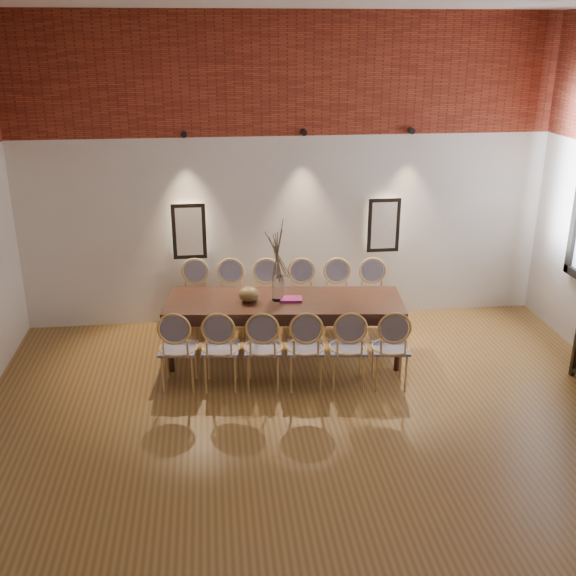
{
  "coord_description": "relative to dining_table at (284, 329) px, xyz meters",
  "views": [
    {
      "loc": [
        -1.0,
        -5.15,
        3.71
      ],
      "look_at": [
        -0.18,
        1.85,
        1.05
      ],
      "focal_mm": 42.0,
      "sensor_mm": 36.0,
      "label": 1
    }
  ],
  "objects": [
    {
      "name": "chair_far_e",
      "position": [
        0.78,
        0.65,
        0.09
      ],
      "size": [
        0.48,
        0.48,
        0.94
      ],
      "primitive_type": null,
      "rotation": [
        0.0,
        0.0,
        3.03
      ],
      "color": "tan",
      "rests_on": "floor"
    },
    {
      "name": "spot_fixture_left",
      "position": [
        -1.12,
        1.17,
        2.17
      ],
      "size": [
        0.08,
        0.1,
        0.08
      ],
      "primitive_type": "cylinder",
      "rotation": [
        1.57,
        0.0,
        0.0
      ],
      "color": "black",
      "rests_on": "wall_back"
    },
    {
      "name": "chair_near_b",
      "position": [
        -0.78,
        -0.65,
        0.09
      ],
      "size": [
        0.48,
        0.48,
        0.94
      ],
      "primitive_type": null,
      "rotation": [
        0.0,
        0.0,
        -0.11
      ],
      "color": "tan",
      "rests_on": "floor"
    },
    {
      "name": "chair_near_f",
      "position": [
        1.08,
        -0.85,
        0.09
      ],
      "size": [
        0.48,
        0.48,
        0.94
      ],
      "primitive_type": null,
      "rotation": [
        0.0,
        0.0,
        -0.11
      ],
      "color": "tan",
      "rests_on": "floor"
    },
    {
      "name": "chair_near_e",
      "position": [
        0.62,
        -0.8,
        0.09
      ],
      "size": [
        0.48,
        0.48,
        0.94
      ],
      "primitive_type": null,
      "rotation": [
        0.0,
        0.0,
        -0.11
      ],
      "color": "tan",
      "rests_on": "floor"
    },
    {
      "name": "niche_left",
      "position": [
        -1.12,
        1.2,
        0.93
      ],
      "size": [
        0.36,
        0.06,
        0.66
      ],
      "primitive_type": "cube",
      "color": "#FFEAC6",
      "rests_on": "wall_back"
    },
    {
      "name": "chair_far_b",
      "position": [
        -0.62,
        0.8,
        0.09
      ],
      "size": [
        0.48,
        0.48,
        0.94
      ],
      "primitive_type": null,
      "rotation": [
        0.0,
        0.0,
        3.03
      ],
      "color": "tan",
      "rests_on": "floor"
    },
    {
      "name": "floor",
      "position": [
        0.18,
        -2.25,
        -0.39
      ],
      "size": [
        7.0,
        7.0,
        0.02
      ],
      "primitive_type": "cube",
      "color": "olive",
      "rests_on": "ground"
    },
    {
      "name": "chair_far_a",
      "position": [
        -1.08,
        0.85,
        0.09
      ],
      "size": [
        0.48,
        0.48,
        0.94
      ],
      "primitive_type": null,
      "rotation": [
        0.0,
        0.0,
        3.03
      ],
      "color": "tan",
      "rests_on": "floor"
    },
    {
      "name": "dining_table",
      "position": [
        0.0,
        0.0,
        0.0
      ],
      "size": [
        2.89,
        1.2,
        0.75
      ],
      "primitive_type": "cube",
      "rotation": [
        0.0,
        0.0,
        -0.11
      ],
      "color": "#381E15",
      "rests_on": "floor"
    },
    {
      "name": "bowl",
      "position": [
        -0.42,
        -0.01,
        0.46
      ],
      "size": [
        0.24,
        0.24,
        0.18
      ],
      "primitive_type": "ellipsoid",
      "color": "brown",
      "rests_on": "dining_table"
    },
    {
      "name": "chair_far_f",
      "position": [
        1.24,
        0.6,
        0.09
      ],
      "size": [
        0.48,
        0.48,
        0.94
      ],
      "primitive_type": null,
      "rotation": [
        0.0,
        0.0,
        3.03
      ],
      "color": "tan",
      "rests_on": "floor"
    },
    {
      "name": "dried_branches",
      "position": [
        -0.07,
        0.01,
        0.98
      ],
      "size": [
        0.5,
        0.5,
        0.7
      ],
      "primitive_type": null,
      "color": "#443B26",
      "rests_on": "vase"
    },
    {
      "name": "wall_back",
      "position": [
        0.18,
        1.3,
        1.62
      ],
      "size": [
        7.0,
        0.1,
        4.0
      ],
      "primitive_type": "cube",
      "color": "silver",
      "rests_on": "ground"
    },
    {
      "name": "brick_band_back",
      "position": [
        0.18,
        1.23,
        2.88
      ],
      "size": [
        7.0,
        0.02,
        1.5
      ],
      "primitive_type": "cube",
      "color": "maroon",
      "rests_on": "ground"
    },
    {
      "name": "chair_near_d",
      "position": [
        0.15,
        -0.75,
        0.09
      ],
      "size": [
        0.48,
        0.48,
        0.94
      ],
      "primitive_type": null,
      "rotation": [
        0.0,
        0.0,
        -0.11
      ],
      "color": "tan",
      "rests_on": "floor"
    },
    {
      "name": "spot_fixture_right",
      "position": [
        1.78,
        1.17,
        2.17
      ],
      "size": [
        0.08,
        0.1,
        0.08
      ],
      "primitive_type": "cylinder",
      "rotation": [
        1.57,
        0.0,
        0.0
      ],
      "color": "black",
      "rests_on": "wall_back"
    },
    {
      "name": "chair_far_d",
      "position": [
        0.31,
        0.7,
        0.09
      ],
      "size": [
        0.48,
        0.48,
        0.94
      ],
      "primitive_type": null,
      "rotation": [
        0.0,
        0.0,
        3.03
      ],
      "color": "tan",
      "rests_on": "floor"
    },
    {
      "name": "chair_near_c",
      "position": [
        -0.31,
        -0.7,
        0.09
      ],
      "size": [
        0.48,
        0.48,
        0.94
      ],
      "primitive_type": null,
      "rotation": [
        0.0,
        0.0,
        -0.11
      ],
      "color": "tan",
      "rests_on": "floor"
    },
    {
      "name": "chair_near_a",
      "position": [
        -1.24,
        -0.6,
        0.09
      ],
      "size": [
        0.48,
        0.48,
        0.94
      ],
      "primitive_type": null,
      "rotation": [
        0.0,
        0.0,
        -0.11
      ],
      "color": "tan",
      "rests_on": "floor"
    },
    {
      "name": "niche_right",
      "position": [
        1.48,
        1.2,
        0.93
      ],
      "size": [
        0.36,
        0.06,
        0.66
      ],
      "primitive_type": "cube",
      "color": "#FFEAC6",
      "rests_on": "wall_back"
    },
    {
      "name": "spot_fixture_mid",
      "position": [
        0.38,
        1.17,
        2.17
      ],
      "size": [
        0.08,
        0.1,
        0.08
      ],
      "primitive_type": "cylinder",
      "rotation": [
        1.57,
        0.0,
        0.0
      ],
      "color": "black",
      "rests_on": "wall_back"
    },
    {
      "name": "vase",
      "position": [
        -0.07,
        0.01,
        0.53
      ],
      "size": [
        0.14,
        0.14,
        0.3
      ],
      "primitive_type": "cylinder",
      "color": "silver",
      "rests_on": "dining_table"
    },
    {
      "name": "chair_far_c",
      "position": [
        -0.15,
        0.75,
        0.09
      ],
      "size": [
        0.48,
        0.48,
        0.94
      ],
      "primitive_type": null,
      "rotation": [
        0.0,
        0.0,
        3.03
      ],
      "color": "tan",
      "rests_on": "floor"
    },
    {
      "name": "book",
      "position": [
        0.08,
        -0.03,
        0.39
      ],
      "size": [
        0.28,
        0.21,
        0.03
      ],
      "primitive_type": "cube",
      "rotation": [
        0.0,
        0.0,
        -0.11
      ],
      "color": "#84195D",
      "rests_on": "dining_table"
    }
  ]
}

